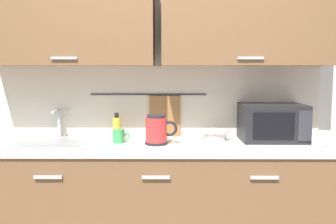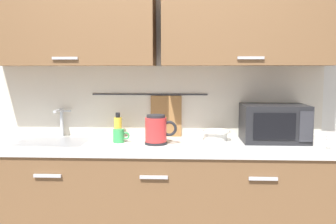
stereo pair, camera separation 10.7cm
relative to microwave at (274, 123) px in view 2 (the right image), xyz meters
name	(u,v)px [view 2 (the right image)]	position (x,y,z in m)	size (l,w,h in m)	color
counter_unit	(156,203)	(-0.85, -0.11, -0.58)	(2.53, 0.64, 0.90)	brown
back_wall_assembly	(160,56)	(-0.84, 0.12, 0.49)	(3.70, 0.41, 2.50)	silver
sink_faucet	(61,118)	(-1.61, 0.12, 0.01)	(0.09, 0.17, 0.22)	#B2B5BA
microwave	(274,123)	(0.00, 0.00, 0.00)	(0.46, 0.35, 0.27)	black
electric_kettle	(157,130)	(-0.85, -0.15, -0.03)	(0.23, 0.16, 0.21)	black
dish_soap_bottle	(118,127)	(-1.16, 0.08, -0.05)	(0.06, 0.06, 0.20)	yellow
mug_near_sink	(119,136)	(-1.12, -0.10, -0.09)	(0.12, 0.08, 0.09)	green
mixing_bowl	(216,134)	(-0.42, 0.02, -0.09)	(0.21, 0.21, 0.08)	silver
mug_by_kettle	(320,142)	(0.24, -0.26, -0.09)	(0.12, 0.08, 0.09)	silver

